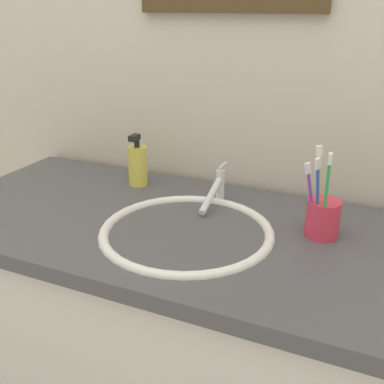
{
  "coord_description": "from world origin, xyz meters",
  "views": [
    {
      "loc": [
        0.45,
        -0.91,
        1.39
      ],
      "look_at": [
        0.03,
        -0.01,
        0.99
      ],
      "focal_mm": 43.65,
      "sensor_mm": 36.0,
      "label": 1
    }
  ],
  "objects": [
    {
      "name": "toothbrush_cup",
      "position": [
        0.32,
        0.08,
        0.94
      ],
      "size": [
        0.08,
        0.08,
        0.09
      ],
      "primitive_type": "cylinder",
      "color": "#D8334C",
      "rests_on": "vanity_counter"
    },
    {
      "name": "toothbrush_yellow",
      "position": [
        0.31,
        0.06,
        1.02
      ],
      "size": [
        0.03,
        0.03,
        0.21
      ],
      "color": "yellow",
      "rests_on": "toothbrush_cup"
    },
    {
      "name": "faucet",
      "position": [
        0.03,
        0.15,
        0.94
      ],
      "size": [
        0.02,
        0.17,
        0.1
      ],
      "color": "silver",
      "rests_on": "sink_basin"
    },
    {
      "name": "toothbrush_blue",
      "position": [
        0.31,
        0.05,
        1.01
      ],
      "size": [
        0.02,
        0.04,
        0.19
      ],
      "color": "blue",
      "rests_on": "toothbrush_cup"
    },
    {
      "name": "sink_basin",
      "position": [
        0.03,
        -0.04,
        0.86
      ],
      "size": [
        0.41,
        0.41,
        0.11
      ],
      "color": "white",
      "rests_on": "vanity_counter"
    },
    {
      "name": "soap_dispenser",
      "position": [
        -0.23,
        0.19,
        0.96
      ],
      "size": [
        0.05,
        0.06,
        0.15
      ],
      "color": "#DBCC4C",
      "rests_on": "vanity_counter"
    },
    {
      "name": "tiled_wall_back",
      "position": [
        0.0,
        0.33,
        1.2
      ],
      "size": [
        2.49,
        0.04,
        2.4
      ],
      "primitive_type": "cube",
      "color": "beige",
      "rests_on": "ground"
    },
    {
      "name": "toothbrush_purple",
      "position": [
        0.29,
        0.06,
        1.0
      ],
      "size": [
        0.04,
        0.03,
        0.17
      ],
      "color": "purple",
      "rests_on": "toothbrush_cup"
    },
    {
      "name": "toothbrush_green",
      "position": [
        0.33,
        0.04,
        1.02
      ],
      "size": [
        0.01,
        0.04,
        0.21
      ],
      "color": "green",
      "rests_on": "toothbrush_cup"
    },
    {
      "name": "vanity_counter",
      "position": [
        0.0,
        0.0,
        0.45
      ],
      "size": [
        1.29,
        0.59,
        0.9
      ],
      "color": "silver",
      "rests_on": "ground"
    }
  ]
}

